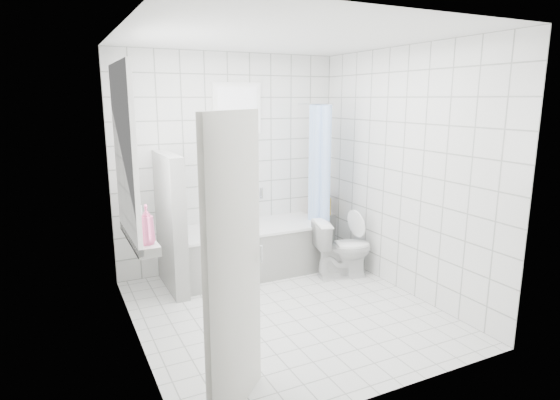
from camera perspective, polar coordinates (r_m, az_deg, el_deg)
ground at (r=4.77m, az=0.62°, el=-13.37°), size 3.00×3.00×0.00m
ceiling at (r=4.34m, az=0.71°, el=19.35°), size 3.00×3.00×0.00m
wall_back at (r=5.73m, az=-6.17°, el=4.53°), size 2.80×0.02×2.60m
wall_front at (r=3.14m, az=13.17°, el=-2.18°), size 2.80×0.02×2.60m
wall_left at (r=3.95m, az=-17.76°, el=0.50°), size 0.02×3.00×2.60m
wall_right at (r=5.15m, az=14.71°, el=3.32°), size 0.02×3.00×2.60m
window_left at (r=4.20m, az=-18.05°, el=5.31°), size 0.01×0.90×1.40m
window_back at (r=5.68m, az=-5.20°, el=11.06°), size 0.50×0.01×0.50m
window_sill at (r=4.36m, az=-16.82°, el=-4.34°), size 0.18×1.02×0.08m
door at (r=3.01m, az=-5.57°, el=-8.51°), size 0.59×0.60×2.00m
bathtub at (r=5.66m, az=-3.53°, el=-6.03°), size 1.79×0.77×0.58m
partition_wall at (r=5.20m, az=-13.21°, el=-2.71°), size 0.15×0.85×1.50m
tiled_ledge at (r=6.37m, az=4.92°, el=-4.10°), size 0.40×0.24×0.55m
toilet at (r=5.56m, az=7.65°, el=-5.86°), size 0.74×0.53×0.69m
curtain_rod at (r=5.73m, az=4.24°, el=11.58°), size 0.02×0.80×0.02m
shower_curtain at (r=5.70m, az=4.76°, el=2.47°), size 0.14×0.48×1.78m
tub_faucet at (r=5.85m, az=-3.98°, el=0.25°), size 0.18×0.06×0.06m
sill_bottles at (r=4.23m, az=-16.64°, el=-2.36°), size 0.17×0.79×0.32m
ledge_bottles at (r=6.28m, az=5.28°, el=-0.62°), size 0.18×0.19×0.27m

